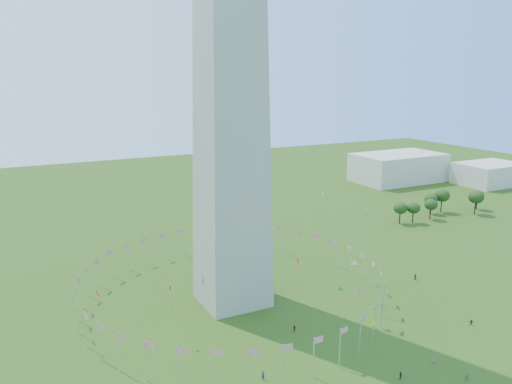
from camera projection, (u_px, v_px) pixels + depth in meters
flag_ring at (232, 285)px, 135.49m from camera, size 80.24×80.24×9.00m
gov_building_east_a at (398, 167)px, 287.55m from camera, size 50.00×30.00×16.00m
gov_building_east_b at (490, 174)px, 279.61m from camera, size 35.00×25.00×12.00m
kites_aloft at (357, 263)px, 116.57m from camera, size 91.53×78.22×34.42m
tree_line_east at (442, 205)px, 217.19m from camera, size 52.84×15.78×10.53m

